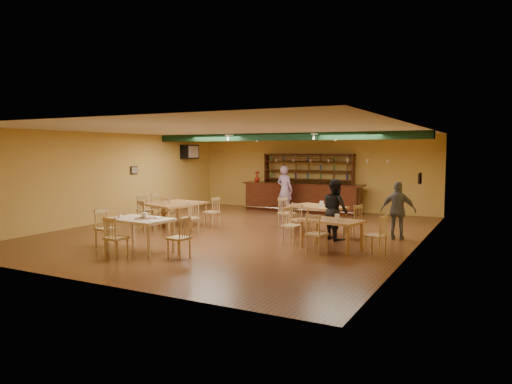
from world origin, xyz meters
The scene contains 23 objects.
floor centered at (0.00, 0.00, 0.00)m, with size 12.00×12.00×0.00m, color #552C18.
ceiling_beam centered at (0.00, 2.80, 2.87)m, with size 10.00×0.30×0.25m, color black.
track_rail_left centered at (-1.80, 3.40, 2.94)m, with size 0.05×2.50×0.05m, color silver.
track_rail_right centered at (1.40, 3.40, 2.94)m, with size 0.05×2.50×0.05m, color silver.
ac_unit centered at (-4.80, 4.20, 2.35)m, with size 0.34×0.70×0.48m, color silver.
picture_left centered at (-4.97, 1.00, 1.70)m, with size 0.04×0.34×0.28m, color black.
picture_right centered at (4.97, 0.50, 1.70)m, with size 0.04×0.34×0.28m, color black.
bar_counter centered at (-0.14, 5.15, 0.56)m, with size 4.87×0.85×1.13m, color #36110A.
back_bar_hutch centered at (-0.14, 5.78, 1.14)m, with size 3.77×0.40×2.28m, color #36110A.
poinsettia centered at (-2.13, 5.15, 1.34)m, with size 0.24×0.24×0.43m, color #B62010.
dining_table_a centered at (-2.49, 0.62, 0.36)m, with size 1.44×0.86×0.72m, color #AF713E.
dining_table_b centered at (2.07, 0.94, 0.40)m, with size 1.59×0.95×0.79m, color #AF713E.
dining_table_c centered at (-2.32, -0.54, 0.38)m, with size 1.53×0.92×0.77m, color #AF713E.
dining_table_d centered at (3.16, -1.04, 0.36)m, with size 1.43×0.86×0.72m, color #AF713E.
near_table centered at (-0.72, -3.53, 0.40)m, with size 1.50×0.97×0.81m, color beige.
pizza_tray centered at (-0.61, -3.53, 0.81)m, with size 0.40×0.40×0.01m, color silver.
parmesan_shaker centered at (-1.21, -3.70, 0.86)m, with size 0.07×0.07×0.11m, color #EAE5C6.
napkin_stack centered at (-0.35, -3.32, 0.82)m, with size 0.20×0.15×0.03m, color white.
pizza_server centered at (-0.45, -3.48, 0.82)m, with size 0.32×0.09×0.00m, color silver.
side_plate centered at (-0.13, -3.75, 0.81)m, with size 0.22×0.22×0.01m, color white.
patron_bar centered at (-0.51, 4.33, 0.92)m, with size 0.67×0.44×1.83m, color purple.
patron_right_a centered at (2.87, 0.14, 0.82)m, with size 0.80×0.62×1.64m, color black.
patron_right_b centered at (4.36, 0.96, 0.79)m, with size 0.92×0.38×1.57m, color slate.
Camera 1 is at (6.89, -12.12, 2.41)m, focal length 33.41 mm.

